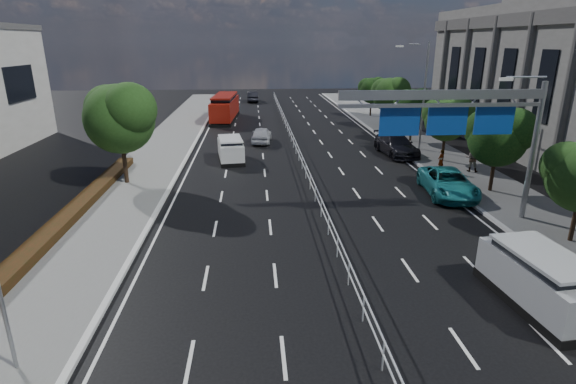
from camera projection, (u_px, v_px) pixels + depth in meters
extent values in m
plane|color=black|center=(375.00, 352.00, 13.72)|extent=(160.00, 160.00, 0.00)
cube|color=silver|center=(71.00, 366.00, 13.04)|extent=(0.25, 140.00, 0.15)
cube|color=silver|center=(300.00, 151.00, 34.66)|extent=(0.05, 85.00, 0.05)
cube|color=silver|center=(300.00, 156.00, 34.81)|extent=(0.05, 85.00, 0.05)
cube|color=black|center=(4.00, 277.00, 17.35)|extent=(1.00, 36.00, 0.44)
cylinder|color=gray|center=(3.00, 308.00, 12.28)|extent=(0.12, 0.12, 4.20)
cylinder|color=gray|center=(533.00, 154.00, 22.80)|extent=(0.28, 0.28, 7.20)
cube|color=gray|center=(444.00, 95.00, 21.48)|extent=(10.20, 0.25, 0.45)
cube|color=gray|center=(443.00, 105.00, 21.63)|extent=(10.20, 0.18, 0.18)
cylinder|color=gray|center=(526.00, 77.00, 21.51)|extent=(2.00, 0.10, 0.10)
cube|color=silver|center=(506.00, 79.00, 21.47)|extent=(0.60, 0.25, 0.15)
cube|color=navy|center=(494.00, 120.00, 22.27)|extent=(2.00, 0.08, 1.40)
cube|color=white|center=(494.00, 120.00, 22.31)|extent=(1.80, 0.02, 1.20)
cube|color=navy|center=(447.00, 121.00, 22.09)|extent=(2.00, 0.08, 1.40)
cube|color=white|center=(447.00, 121.00, 22.14)|extent=(1.80, 0.02, 1.20)
cube|color=navy|center=(400.00, 122.00, 21.91)|extent=(2.00, 0.08, 1.40)
cube|color=white|center=(399.00, 121.00, 21.96)|extent=(1.80, 0.02, 1.20)
cylinder|color=gray|center=(424.00, 98.00, 37.65)|extent=(0.16, 0.16, 9.00)
cylinder|color=gray|center=(414.00, 44.00, 36.19)|extent=(0.10, 2.40, 0.10)
cube|color=silver|center=(400.00, 46.00, 36.15)|extent=(0.60, 0.25, 0.15)
cube|color=#4C4947|center=(534.00, 18.00, 32.37)|extent=(0.40, 36.00, 1.00)
cylinder|color=black|center=(124.00, 159.00, 29.29)|extent=(0.28, 0.28, 3.50)
sphere|color=#1E3E13|center=(120.00, 119.00, 28.46)|extent=(4.40, 4.40, 4.40)
sphere|color=#1E3E13|center=(130.00, 109.00, 27.68)|extent=(3.30, 3.30, 3.30)
sphere|color=#1E3E13|center=(109.00, 109.00, 28.85)|extent=(3.08, 3.08, 3.08)
cylinder|color=black|center=(575.00, 217.00, 20.74)|extent=(0.21, 0.21, 2.60)
sphere|color=#1E3E13|center=(566.00, 166.00, 20.41)|extent=(2.24, 2.24, 2.24)
cylinder|color=black|center=(493.00, 171.00, 27.80)|extent=(0.22, 0.22, 2.80)
sphere|color=black|center=(498.00, 138.00, 27.14)|extent=(3.50, 3.50, 3.50)
sphere|color=black|center=(515.00, 130.00, 26.51)|extent=(2.62, 2.62, 2.62)
sphere|color=black|center=(485.00, 129.00, 27.44)|extent=(2.45, 2.45, 2.45)
cylinder|color=black|center=(444.00, 145.00, 34.90)|extent=(0.22, 0.22, 2.70)
sphere|color=#1E3E13|center=(446.00, 120.00, 34.26)|extent=(3.30, 3.30, 3.30)
sphere|color=#1E3E13|center=(459.00, 113.00, 33.67)|extent=(2.48, 2.48, 2.47)
sphere|color=#1E3E13|center=(437.00, 113.00, 34.55)|extent=(2.31, 2.31, 2.31)
cylinder|color=black|center=(411.00, 128.00, 41.99)|extent=(0.21, 0.21, 2.65)
sphere|color=black|center=(413.00, 107.00, 41.37)|extent=(3.20, 3.20, 3.20)
sphere|color=black|center=(422.00, 102.00, 40.79)|extent=(2.40, 2.40, 2.40)
sphere|color=black|center=(406.00, 102.00, 41.65)|extent=(2.24, 2.24, 2.24)
cylinder|color=black|center=(388.00, 114.00, 49.05)|extent=(0.23, 0.23, 2.85)
sphere|color=#1E3E13|center=(389.00, 95.00, 48.38)|extent=(3.60, 3.60, 3.60)
sphere|color=#1E3E13|center=(398.00, 90.00, 47.74)|extent=(2.70, 2.70, 2.70)
sphere|color=#1E3E13|center=(383.00, 90.00, 48.70)|extent=(2.52, 2.52, 2.52)
cylinder|color=black|center=(371.00, 106.00, 56.18)|extent=(0.21, 0.21, 2.60)
sphere|color=black|center=(372.00, 91.00, 55.56)|extent=(3.10, 3.10, 3.10)
sphere|color=black|center=(378.00, 87.00, 55.00)|extent=(2.32, 2.33, 2.32)
sphere|color=black|center=(367.00, 87.00, 55.83)|extent=(2.17, 2.17, 2.17)
cube|color=black|center=(231.00, 159.00, 35.67)|extent=(2.35, 4.44, 0.30)
cube|color=silver|center=(231.00, 150.00, 35.44)|extent=(2.30, 4.35, 1.25)
cube|color=black|center=(230.00, 142.00, 35.24)|extent=(2.02, 3.18, 0.55)
cube|color=silver|center=(230.00, 139.00, 35.15)|extent=(2.12, 3.44, 0.11)
cylinder|color=black|center=(222.00, 162.00, 34.20)|extent=(0.34, 0.65, 0.62)
cylinder|color=black|center=(242.00, 161.00, 34.49)|extent=(0.34, 0.65, 0.62)
cylinder|color=black|center=(220.00, 153.00, 36.75)|extent=(0.34, 0.65, 0.62)
cylinder|color=black|center=(239.00, 152.00, 37.04)|extent=(0.34, 0.65, 0.62)
cube|color=black|center=(225.00, 119.00, 54.06)|extent=(3.12, 10.23, 0.30)
cube|color=maroon|center=(225.00, 108.00, 53.64)|extent=(3.06, 10.03, 2.05)
cube|color=black|center=(225.00, 99.00, 53.31)|extent=(2.67, 7.26, 0.90)
cube|color=maroon|center=(224.00, 95.00, 53.17)|extent=(2.81, 7.86, 0.18)
cylinder|color=black|center=(213.00, 122.00, 50.91)|extent=(0.31, 0.64, 0.62)
cylinder|color=black|center=(230.00, 122.00, 50.92)|extent=(0.31, 0.64, 0.62)
cylinder|color=black|center=(221.00, 113.00, 57.09)|extent=(0.31, 0.64, 0.62)
cylinder|color=black|center=(236.00, 113.00, 57.10)|extent=(0.31, 0.64, 0.62)
imported|color=silver|center=(262.00, 135.00, 41.90)|extent=(2.15, 4.43, 1.46)
imported|color=black|center=(253.00, 97.00, 70.37)|extent=(1.73, 4.75, 1.56)
cube|color=black|center=(537.00, 301.00, 16.15)|extent=(2.48, 5.06, 0.33)
cube|color=#989C9F|center=(541.00, 281.00, 15.89)|extent=(2.43, 4.96, 1.39)
cube|color=black|center=(545.00, 263.00, 15.67)|extent=(2.16, 3.60, 0.61)
cube|color=#989C9F|center=(546.00, 255.00, 15.57)|extent=(2.26, 3.90, 0.12)
cylinder|color=black|center=(547.00, 325.00, 14.48)|extent=(0.35, 0.71, 0.69)
cylinder|color=black|center=(490.00, 276.00, 17.44)|extent=(0.35, 0.71, 0.69)
cylinder|color=black|center=(530.00, 273.00, 17.70)|extent=(0.35, 0.71, 0.69)
imported|color=#1B757C|center=(448.00, 183.00, 27.53)|extent=(3.20, 5.92, 1.58)
imported|color=black|center=(396.00, 145.00, 37.34)|extent=(2.89, 5.91, 1.65)
imported|color=gray|center=(441.00, 160.00, 32.18)|extent=(0.67, 0.63, 1.54)
imported|color=gray|center=(472.00, 158.00, 31.97)|extent=(1.20, 1.11, 1.97)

